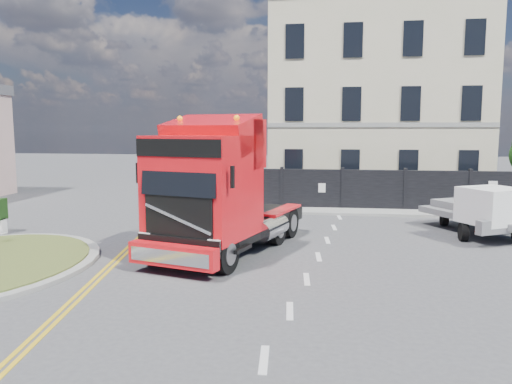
# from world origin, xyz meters

# --- Properties ---
(ground) EXTENTS (120.00, 120.00, 0.00)m
(ground) POSITION_xyz_m (0.00, 0.00, 0.00)
(ground) COLOR #424244
(ground) RESTS_ON ground
(hoarding_fence) EXTENTS (18.80, 0.25, 2.00)m
(hoarding_fence) POSITION_xyz_m (6.55, 9.00, 1.00)
(hoarding_fence) COLOR black
(hoarding_fence) RESTS_ON ground
(georgian_building) EXTENTS (12.30, 10.30, 12.80)m
(georgian_building) POSITION_xyz_m (6.00, 16.50, 5.77)
(georgian_building) COLOR beige
(georgian_building) RESTS_ON ground
(pavement_far) EXTENTS (20.00, 1.60, 0.12)m
(pavement_far) POSITION_xyz_m (6.00, 8.10, 0.06)
(pavement_far) COLOR gray
(pavement_far) RESTS_ON ground
(truck) EXTENTS (4.55, 7.60, 4.28)m
(truck) POSITION_xyz_m (-0.27, -0.76, 1.92)
(truck) COLOR black
(truck) RESTS_ON ground
(flatbed_pickup) EXTENTS (3.90, 5.13, 1.93)m
(flatbed_pickup) POSITION_xyz_m (8.98, 3.11, 1.04)
(flatbed_pickup) COLOR slate
(flatbed_pickup) RESTS_ON ground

